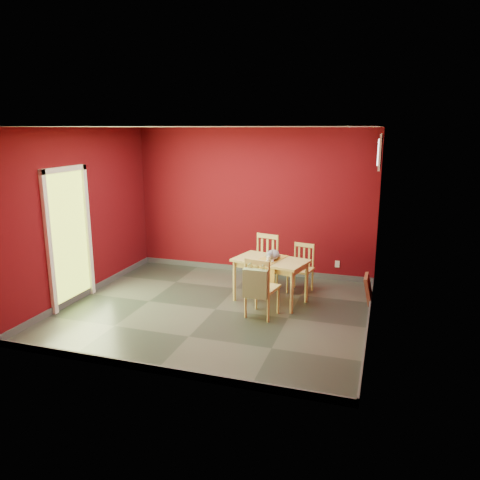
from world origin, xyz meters
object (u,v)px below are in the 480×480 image
(chair_far_left, at_px, (264,262))
(chair_far_right, at_px, (301,268))
(picture_frame, at_px, (368,289))
(chair_near, at_px, (261,287))
(dining_table, at_px, (271,265))
(tote_bag, at_px, (255,284))
(cat, at_px, (273,253))

(chair_far_left, xyz_separation_m, chair_far_right, (0.63, 0.07, -0.06))
(picture_frame, bearing_deg, chair_near, -143.69)
(dining_table, height_order, picture_frame, dining_table)
(tote_bag, bearing_deg, chair_near, 83.78)
(chair_far_left, xyz_separation_m, cat, (0.29, -0.57, 0.32))
(chair_near, height_order, cat, cat)
(dining_table, distance_m, chair_far_left, 0.63)
(dining_table, relative_size, picture_frame, 2.81)
(dining_table, distance_m, chair_far_right, 0.76)
(chair_far_left, distance_m, tote_bag, 1.43)
(chair_near, distance_m, cat, 0.71)
(tote_bag, xyz_separation_m, cat, (0.04, 0.84, 0.22))
(cat, bearing_deg, chair_near, -56.81)
(chair_far_right, distance_m, picture_frame, 1.14)
(dining_table, relative_size, chair_near, 1.37)
(dining_table, height_order, chair_far_left, chair_far_left)
(chair_far_left, bearing_deg, chair_near, -76.94)
(chair_far_left, bearing_deg, tote_bag, -79.80)
(picture_frame, bearing_deg, cat, -162.79)
(cat, relative_size, picture_frame, 0.95)
(chair_far_left, xyz_separation_m, tote_bag, (0.25, -1.41, 0.10))
(chair_far_left, relative_size, chair_far_right, 1.16)
(dining_table, relative_size, tote_bag, 2.55)
(dining_table, bearing_deg, cat, -16.57)
(dining_table, bearing_deg, picture_frame, 16.55)
(tote_bag, xyz_separation_m, picture_frame, (1.48, 1.29, -0.35))
(chair_far_left, relative_size, picture_frame, 2.13)
(chair_far_right, bearing_deg, tote_bag, -104.34)
(cat, bearing_deg, tote_bag, -58.08)
(chair_near, distance_m, picture_frame, 1.83)
(chair_far_right, height_order, picture_frame, chair_far_right)
(chair_near, height_order, tote_bag, chair_near)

